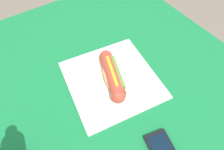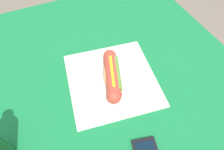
% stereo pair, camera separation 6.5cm
% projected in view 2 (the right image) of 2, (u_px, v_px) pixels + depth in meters
% --- Properties ---
extents(ground_plane, '(6.00, 6.00, 0.00)m').
position_uv_depth(ground_plane, '(104.00, 136.00, 1.31)').
color(ground_plane, '#6B6056').
rests_on(ground_plane, ground).
extents(dining_table, '(0.97, 1.02, 0.74)m').
position_uv_depth(dining_table, '(99.00, 89.00, 0.81)').
color(dining_table, brown).
rests_on(dining_table, ground).
extents(paper_wrapper, '(0.34, 0.34, 0.01)m').
position_uv_depth(paper_wrapper, '(112.00, 80.00, 0.67)').
color(paper_wrapper, silver).
rests_on(paper_wrapper, dining_table).
extents(hot_dog, '(0.21, 0.10, 0.05)m').
position_uv_depth(hot_dog, '(112.00, 75.00, 0.65)').
color(hot_dog, '#DBB26B').
rests_on(hot_dog, paper_wrapper).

